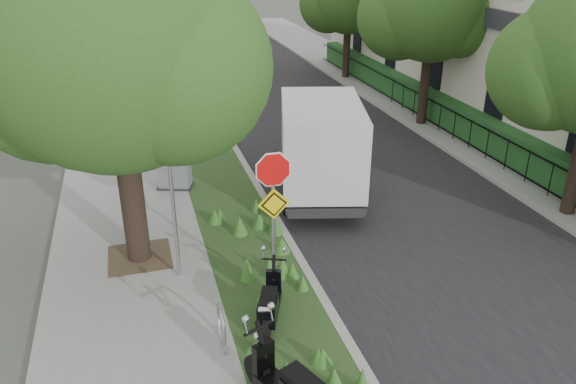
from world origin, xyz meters
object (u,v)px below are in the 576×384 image
utility_cabinet (174,167)px  box_truck (320,141)px  sign_assembly (273,196)px  scooter_far (270,308)px

utility_cabinet → box_truck: bearing=-16.8°
utility_cabinet → sign_assembly: bearing=-76.8°
utility_cabinet → scooter_far: bearing=-81.3°
box_truck → utility_cabinet: size_ratio=4.22×
box_truck → sign_assembly: bearing=-118.6°
box_truck → utility_cabinet: (-3.99, 1.20, -0.78)m
scooter_far → utility_cabinet: utility_cabinet is taller
box_truck → utility_cabinet: 4.24m
sign_assembly → box_truck: size_ratio=0.58×
scooter_far → box_truck: box_truck is taller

